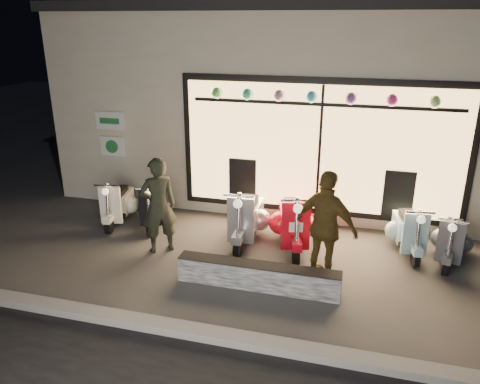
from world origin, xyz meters
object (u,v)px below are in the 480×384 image
object	(u,v)px
scooter_silver	(247,216)
scooter_red	(293,221)
woman	(326,227)
man	(158,206)
graffiti_barrier	(258,276)

from	to	relation	value
scooter_silver	scooter_red	distance (m)	0.85
woman	scooter_silver	bearing A→B (deg)	-11.29
scooter_silver	woman	world-z (taller)	woman
scooter_silver	woman	bearing A→B (deg)	-38.37
man	scooter_red	bearing A→B (deg)	165.01
scooter_silver	man	size ratio (longest dim) A/B	0.86
graffiti_barrier	scooter_silver	size ratio (longest dim) A/B	1.69
scooter_silver	scooter_red	world-z (taller)	scooter_red
graffiti_barrier	scooter_silver	xyz separation A→B (m)	(-0.59, 1.66, 0.22)
scooter_red	woman	size ratio (longest dim) A/B	0.86
graffiti_barrier	woman	bearing A→B (deg)	30.33
graffiti_barrier	man	xyz separation A→B (m)	(-1.93, 0.74, 0.66)
scooter_silver	woman	size ratio (longest dim) A/B	0.83
graffiti_barrier	scooter_red	world-z (taller)	scooter_red
scooter_red	woman	bearing A→B (deg)	-72.40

